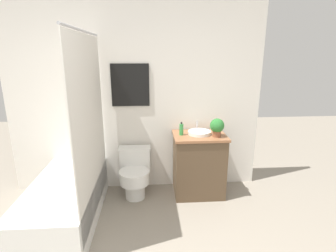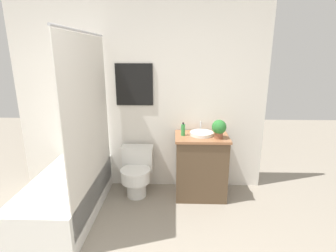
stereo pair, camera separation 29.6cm
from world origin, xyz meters
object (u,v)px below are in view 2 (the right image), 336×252
toilet (137,172)px  potted_plant (219,128)px  sink (202,133)px  soap_bottle (183,130)px

toilet → potted_plant: bearing=-5.2°
sink → potted_plant: size_ratio=1.43×
potted_plant → sink: bearing=148.8°
sink → soap_bottle: (-0.23, -0.02, 0.05)m
soap_bottle → potted_plant: (0.42, -0.09, 0.05)m
soap_bottle → toilet: bearing=-179.6°
toilet → soap_bottle: bearing=0.4°
soap_bottle → potted_plant: size_ratio=0.73×
toilet → sink: (0.81, 0.02, 0.51)m
potted_plant → soap_bottle: bearing=167.2°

